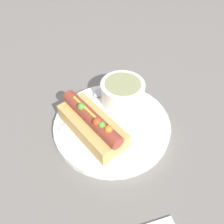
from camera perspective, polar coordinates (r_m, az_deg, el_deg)
name	(u,v)px	position (r m, az deg, el deg)	size (l,w,h in m)	color
ground_plane	(112,127)	(0.52, 0.00, -3.88)	(4.00, 4.00, 0.00)	slate
dinner_plate	(112,124)	(0.51, 0.00, -3.26)	(0.27, 0.27, 0.02)	white
hot_dog	(92,124)	(0.47, -5.30, -3.05)	(0.17, 0.08, 0.07)	tan
soup_bowl	(123,91)	(0.54, 2.76, 5.53)	(0.11, 0.11, 0.05)	white
spoon	(92,99)	(0.55, -5.14, 3.43)	(0.05, 0.17, 0.01)	#B7B7BC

